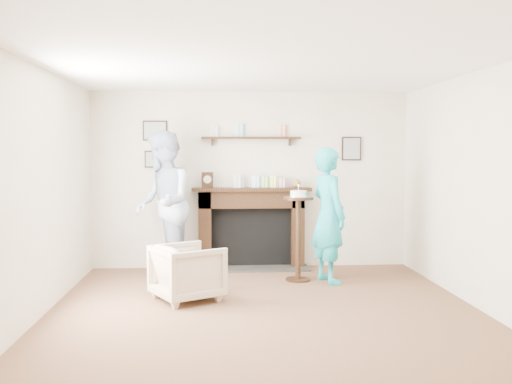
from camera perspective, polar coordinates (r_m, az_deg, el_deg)
ground at (r=5.88m, az=1.03°, el=-12.28°), size 5.00×5.00×0.00m
room_shell at (r=6.33m, az=0.49°, el=3.78°), size 4.54×5.02×2.52m
armchair at (r=6.52m, az=-6.85°, el=-10.66°), size 0.93×0.92×0.63m
man at (r=7.73m, az=-9.22°, el=-8.36°), size 0.88×1.05×1.93m
woman at (r=7.39m, az=7.20°, el=-8.91°), size 0.58×0.72×1.71m
pedestal_table at (r=7.31m, az=4.25°, el=-2.98°), size 0.39×0.39×1.24m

